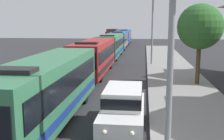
% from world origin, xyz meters
% --- Properties ---
extents(bus_lead, '(2.58, 11.64, 3.21)m').
position_xyz_m(bus_lead, '(-1.30, 11.93, 1.69)').
color(bus_lead, '#33724C').
rests_on(bus_lead, ground_plane).
extents(bus_second_in_line, '(2.58, 11.16, 3.21)m').
position_xyz_m(bus_second_in_line, '(-1.30, 24.52, 1.69)').
color(bus_second_in_line, maroon).
rests_on(bus_second_in_line, ground_plane).
extents(bus_middle, '(2.58, 11.99, 3.21)m').
position_xyz_m(bus_middle, '(-1.30, 36.98, 1.69)').
color(bus_middle, '#33724C').
rests_on(bus_middle, ground_plane).
extents(bus_fourth_in_line, '(2.58, 11.13, 3.21)m').
position_xyz_m(bus_fourth_in_line, '(-1.30, 49.62, 1.69)').
color(bus_fourth_in_line, '#284C8C').
rests_on(bus_fourth_in_line, ground_plane).
extents(bus_rear, '(2.58, 11.90, 3.21)m').
position_xyz_m(bus_rear, '(-1.30, 62.10, 1.69)').
color(bus_rear, '#284C8C').
rests_on(bus_rear, ground_plane).
extents(white_suv, '(1.86, 4.84, 1.90)m').
position_xyz_m(white_suv, '(2.40, 11.48, 1.03)').
color(white_suv, white).
rests_on(white_suv, ground_plane).
extents(box_truck_oncoming, '(2.35, 7.07, 3.15)m').
position_xyz_m(box_truck_oncoming, '(-4.60, 66.17, 1.70)').
color(box_truck_oncoming, maroon).
rests_on(box_truck_oncoming, ground_plane).
extents(streetlamp_near, '(6.16, 0.28, 8.13)m').
position_xyz_m(streetlamp_near, '(4.10, 8.17, 5.16)').
color(streetlamp_near, gray).
rests_on(streetlamp_near, sidewalk).
extents(streetlamp_mid, '(5.73, 0.28, 8.81)m').
position_xyz_m(streetlamp_mid, '(4.10, 30.47, 5.49)').
color(streetlamp_mid, gray).
rests_on(streetlamp_mid, sidewalk).
extents(roadside_tree, '(3.37, 3.37, 5.98)m').
position_xyz_m(roadside_tree, '(7.34, 20.77, 4.42)').
color(roadside_tree, '#4C3823').
rests_on(roadside_tree, sidewalk).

